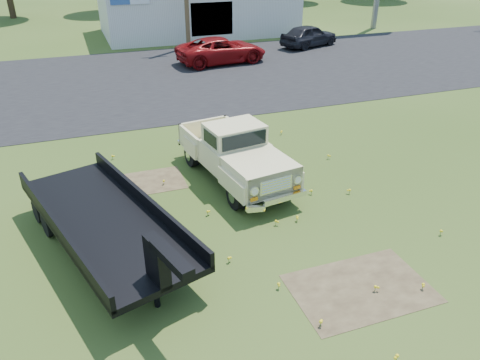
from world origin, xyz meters
name	(u,v)px	position (x,y,z in m)	size (l,w,h in m)	color
ground	(248,229)	(0.00, 0.00, 0.00)	(140.00, 140.00, 0.00)	#304717
asphalt_lot	(148,80)	(0.00, 15.00, 0.00)	(90.00, 14.00, 0.02)	black
dirt_patch_a	(360,289)	(1.50, -3.00, 0.00)	(3.00, 2.00, 0.01)	#433623
dirt_patch_b	(148,182)	(-2.00, 3.50, 0.00)	(2.20, 1.60, 0.01)	#433623
commercial_building	(197,4)	(6.00, 26.99, 2.10)	(14.20, 8.20, 4.15)	beige
vintage_pickup_truck	(235,153)	(0.61, 2.77, 0.92)	(1.98, 5.09, 1.85)	beige
flatbed_trailer	(104,216)	(-3.51, 0.40, 0.92)	(2.24, 6.72, 1.83)	black
red_pickup	(222,50)	(4.80, 17.15, 0.74)	(2.46, 5.33, 1.48)	maroon
dark_sedan	(309,36)	(11.75, 19.45, 0.73)	(1.72, 4.28, 1.46)	black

